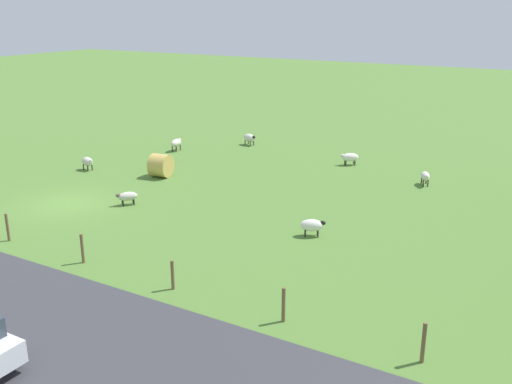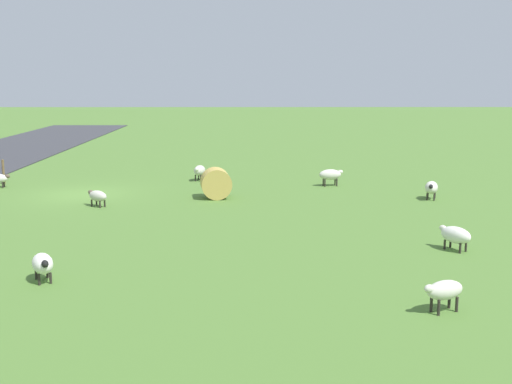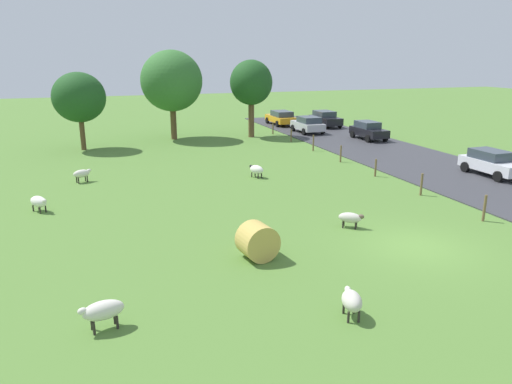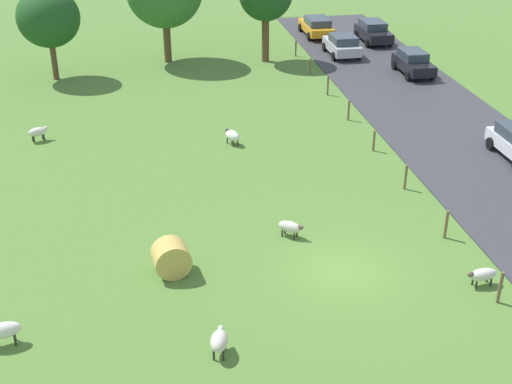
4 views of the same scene
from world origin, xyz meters
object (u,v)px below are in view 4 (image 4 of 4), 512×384
(sheep_3, at_px, (2,331))
(hay_bale_0, at_px, (171,258))
(sheep_0, at_px, (290,227))
(sheep_1, at_px, (232,135))
(car_1, at_px, (373,31))
(car_3, at_px, (342,45))
(car_0, at_px, (317,26))
(sheep_6, at_px, (482,275))
(tree_0, at_px, (48,18))
(sheep_4, at_px, (38,132))
(car_4, at_px, (413,62))
(sheep_2, at_px, (219,341))

(sheep_3, bearing_deg, hay_bale_0, 29.69)
(sheep_0, height_order, sheep_3, sheep_3)
(sheep_0, distance_m, sheep_1, 9.80)
(sheep_0, xyz_separation_m, sheep_3, (-10.35, -4.94, 0.12))
(car_1, xyz_separation_m, car_3, (-3.49, -3.28, -0.02))
(car_0, xyz_separation_m, car_1, (3.89, -2.65, 0.04))
(sheep_6, height_order, tree_0, tree_0)
(sheep_1, relative_size, tree_0, 0.19)
(sheep_4, xyz_separation_m, car_4, (23.84, 7.50, 0.34))
(tree_0, bearing_deg, sheep_2, -76.31)
(sheep_2, distance_m, tree_0, 30.42)
(tree_0, relative_size, car_4, 1.51)
(tree_0, relative_size, car_1, 1.41)
(sheep_2, height_order, sheep_6, sheep_2)
(car_3, bearing_deg, sheep_3, -123.78)
(sheep_2, distance_m, sheep_3, 6.83)
(sheep_1, xyz_separation_m, hay_bale_0, (-3.95, -11.56, 0.18))
(car_0, bearing_deg, sheep_4, -137.09)
(sheep_2, bearing_deg, car_4, 57.50)
(car_3, bearing_deg, tree_0, -174.70)
(sheep_0, distance_m, hay_bale_0, 5.19)
(car_0, distance_m, car_1, 4.71)
(hay_bale_0, distance_m, car_3, 30.08)
(hay_bale_0, bearing_deg, car_0, 66.77)
(car_1, bearing_deg, sheep_4, -146.28)
(car_4, bearing_deg, tree_0, 172.14)
(sheep_6, bearing_deg, sheep_1, 115.82)
(sheep_0, bearing_deg, sheep_4, 132.39)
(car_0, bearing_deg, car_4, -70.90)
(car_0, relative_size, car_3, 1.15)
(sheep_6, relative_size, hay_bale_0, 0.89)
(sheep_0, distance_m, tree_0, 25.49)
(sheep_6, bearing_deg, sheep_3, -178.56)
(sheep_6, height_order, car_4, car_4)
(sheep_6, xyz_separation_m, car_4, (6.89, 24.02, 0.41))
(car_1, distance_m, car_4, 8.45)
(tree_0, bearing_deg, car_4, -7.86)
(sheep_1, distance_m, sheep_6, 15.87)
(sheep_1, distance_m, car_0, 23.09)
(sheep_1, relative_size, car_4, 0.29)
(sheep_4, xyz_separation_m, car_1, (23.89, 15.95, 0.36))
(car_3, bearing_deg, sheep_2, -112.86)
(sheep_2, height_order, car_4, car_4)
(car_0, xyz_separation_m, car_4, (3.84, -11.10, 0.02))
(hay_bale_0, relative_size, car_1, 0.32)
(sheep_4, bearing_deg, sheep_1, -12.56)
(sheep_3, relative_size, car_1, 0.30)
(car_3, bearing_deg, sheep_0, -110.97)
(sheep_4, bearing_deg, car_4, 17.46)
(sheep_0, height_order, sheep_4, sheep_4)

